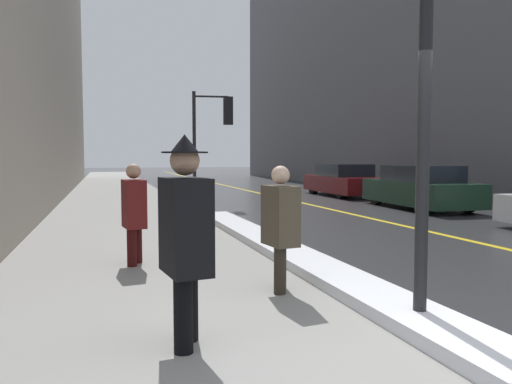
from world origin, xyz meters
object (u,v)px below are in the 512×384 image
object	(u,v)px
lamp_post	(426,14)
pedestrian_in_fedora	(185,233)
pedestrian_in_glasses	(280,222)
parked_car_dark_green	(420,188)
parked_car_maroon	(343,181)
pedestrian_trailing	(134,209)
traffic_light_near	(215,124)

from	to	relation	value
lamp_post	pedestrian_in_fedora	xyz separation A→B (m)	(-2.14, 0.09, -1.88)
pedestrian_in_fedora	pedestrian_in_glasses	size ratio (longest dim) A/B	1.19
pedestrian_in_fedora	parked_car_dark_green	world-z (taller)	pedestrian_in_fedora
lamp_post	parked_car_maroon	distance (m)	16.14
pedestrian_in_fedora	pedestrian_trailing	size ratio (longest dim) A/B	1.18
pedestrian_in_fedora	parked_car_dark_green	bearing A→B (deg)	128.80
traffic_light_near	pedestrian_in_fedora	size ratio (longest dim) A/B	2.12
pedestrian_in_glasses	parked_car_dark_green	xyz separation A→B (m)	(7.32, 7.78, -0.18)
lamp_post	parked_car_dark_green	size ratio (longest dim) A/B	1.04
pedestrian_in_fedora	parked_car_dark_green	size ratio (longest dim) A/B	0.39
pedestrian_trailing	parked_car_dark_green	bearing A→B (deg)	115.41
pedestrian_in_fedora	parked_car_dark_green	distance (m)	12.59
pedestrian_in_fedora	pedestrian_trailing	distance (m)	3.35
pedestrian_in_glasses	pedestrian_trailing	size ratio (longest dim) A/B	1.00
pedestrian_trailing	lamp_post	bearing A→B (deg)	26.63
traffic_light_near	parked_car_maroon	xyz separation A→B (m)	(5.87, 2.55, -2.04)
traffic_light_near	pedestrian_in_glasses	world-z (taller)	traffic_light_near
lamp_post	pedestrian_trailing	xyz separation A→B (m)	(-2.36, 3.43, -2.01)
parked_car_dark_green	lamp_post	bearing A→B (deg)	148.95
lamp_post	parked_car_dark_green	xyz separation A→B (m)	(6.48, 9.25, -2.20)
pedestrian_in_fedora	pedestrian_trailing	bearing A→B (deg)	175.82
lamp_post	pedestrian_in_fedora	size ratio (longest dim) A/B	2.70
lamp_post	pedestrian_trailing	distance (m)	4.63
lamp_post	parked_car_maroon	bearing A→B (deg)	65.72
pedestrian_in_fedora	pedestrian_in_glasses	xyz separation A→B (m)	(1.30, 1.37, -0.14)
pedestrian_trailing	pedestrian_in_fedora	bearing A→B (deg)	-4.18
traffic_light_near	parked_car_maroon	size ratio (longest dim) A/B	0.81
traffic_light_near	parked_car_maroon	bearing A→B (deg)	30.29
lamp_post	pedestrian_trailing	bearing A→B (deg)	124.54
lamp_post	parked_car_dark_green	world-z (taller)	lamp_post
lamp_post	traffic_light_near	distance (m)	12.05
lamp_post	pedestrian_in_glasses	distance (m)	2.63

